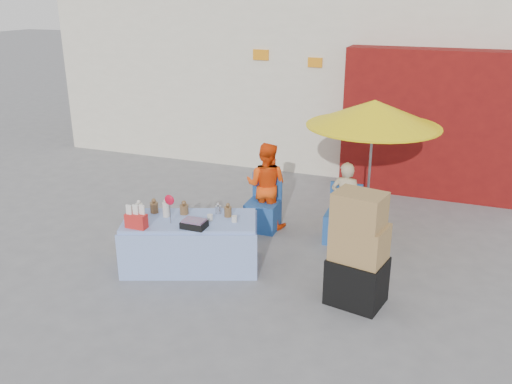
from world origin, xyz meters
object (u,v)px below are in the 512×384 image
at_px(market_table, 190,242).
at_px(vendor_beige, 345,201).
at_px(box_stack, 358,253).
at_px(vendor_orange, 266,185).
at_px(umbrella, 374,114).
at_px(chair_right, 342,225).
at_px(chair_left, 263,213).

distance_m(market_table, vendor_beige, 2.40).
xyz_separation_m(vendor_beige, box_stack, (0.53, -1.76, 0.05)).
relative_size(vendor_orange, umbrella, 0.65).
bearing_deg(vendor_beige, market_table, 41.97).
xyz_separation_m(chair_right, umbrella, (0.30, 0.28, 1.64)).
relative_size(chair_left, umbrella, 0.41).
bearing_deg(market_table, chair_right, 19.98).
bearing_deg(vendor_beige, box_stack, 105.21).
relative_size(chair_right, umbrella, 0.41).
bearing_deg(umbrella, market_table, -138.60).
height_order(market_table, vendor_orange, vendor_orange).
xyz_separation_m(market_table, umbrella, (2.03, 1.79, 1.54)).
relative_size(vendor_orange, box_stack, 0.97).
xyz_separation_m(chair_right, vendor_orange, (-1.25, 0.13, 0.42)).
relative_size(vendor_orange, vendor_beige, 1.14).
relative_size(chair_right, vendor_beige, 0.71).
relative_size(chair_right, vendor_orange, 0.63).
xyz_separation_m(chair_left, vendor_orange, (0.00, 0.13, 0.42)).
height_order(market_table, umbrella, umbrella).
bearing_deg(box_stack, chair_right, 108.01).
distance_m(vendor_orange, vendor_beige, 1.25).
height_order(chair_right, umbrella, umbrella).
bearing_deg(chair_left, umbrella, 8.90).
bearing_deg(vendor_orange, market_table, 72.08).
bearing_deg(box_stack, chair_left, 137.55).
bearing_deg(box_stack, umbrella, 96.82).
height_order(vendor_orange, vendor_beige, vendor_orange).
distance_m(chair_left, vendor_orange, 0.45).
height_order(chair_right, vendor_beige, vendor_beige).
bearing_deg(vendor_orange, box_stack, 133.78).
height_order(chair_left, box_stack, box_stack).
bearing_deg(umbrella, vendor_orange, -174.47).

